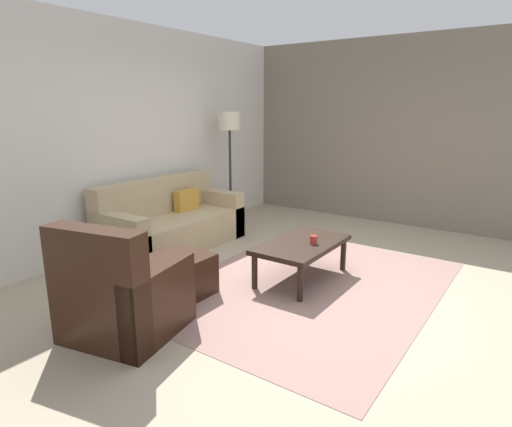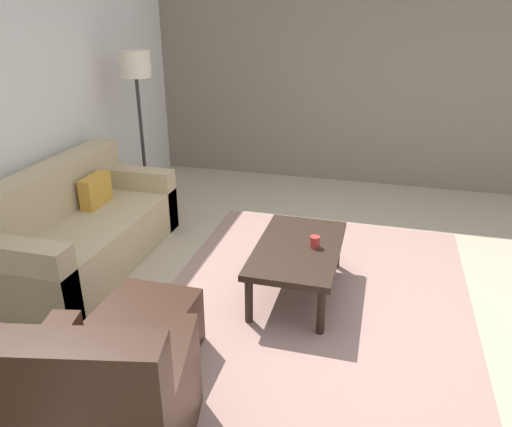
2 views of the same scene
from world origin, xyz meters
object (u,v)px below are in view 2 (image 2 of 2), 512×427
object	(u,v)px
cup	(315,242)
lamp_standing	(137,81)
armchair_leather	(101,421)
ottoman	(148,332)
coffee_table	(298,252)
couch_main	(78,231)

from	to	relation	value
cup	lamp_standing	size ratio (longest dim) A/B	0.05
cup	lamp_standing	distance (m)	2.61
armchair_leather	ottoman	xyz separation A→B (m)	(0.81, 0.18, -0.11)
armchair_leather	cup	size ratio (longest dim) A/B	10.97
ottoman	cup	bearing A→B (deg)	-40.51
coffee_table	cup	world-z (taller)	cup
couch_main	armchair_leather	distance (m)	2.28
coffee_table	cup	bearing A→B (deg)	-80.54
armchair_leather	coffee_table	bearing A→B (deg)	-18.11
coffee_table	couch_main	bearing A→B (deg)	90.39
couch_main	coffee_table	distance (m)	1.96
armchair_leather	cup	distance (m)	2.01
armchair_leather	cup	bearing A→B (deg)	-21.31
armchair_leather	lamp_standing	xyz separation A→B (m)	(3.13, 1.35, 1.10)
armchair_leather	ottoman	size ratio (longest dim) A/B	1.70
couch_main	lamp_standing	distance (m)	1.71
couch_main	coffee_table	xyz separation A→B (m)	(0.01, -1.96, 0.06)
couch_main	armchair_leather	world-z (taller)	armchair_leather
couch_main	cup	size ratio (longest dim) A/B	21.95
armchair_leather	lamp_standing	distance (m)	3.58
cup	couch_main	bearing A→B (deg)	90.94
couch_main	ottoman	distance (m)	1.56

